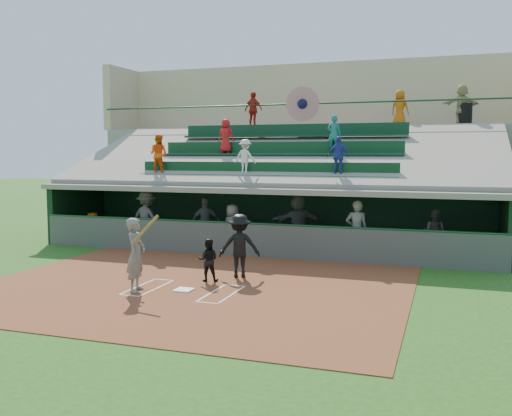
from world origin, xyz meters
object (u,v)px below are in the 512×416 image
(trash_bin, at_px, (464,114))
(white_table, at_px, (91,232))
(catcher, at_px, (208,260))
(batter_at_plate, at_px, (136,254))
(water_cooler, at_px, (92,218))
(home_plate, at_px, (184,290))

(trash_bin, bearing_deg, white_table, -152.19)
(catcher, bearing_deg, batter_at_plate, 35.83)
(catcher, height_order, water_cooler, catcher)
(water_cooler, xyz_separation_m, trash_bin, (13.55, 7.10, 4.11))
(white_table, xyz_separation_m, trash_bin, (13.60, 7.17, 4.66))
(water_cooler, relative_size, trash_bin, 0.39)
(batter_at_plate, height_order, water_cooler, batter_at_plate)
(home_plate, height_order, batter_at_plate, batter_at_plate)
(catcher, bearing_deg, water_cooler, -51.22)
(batter_at_plate, height_order, catcher, batter_at_plate)
(batter_at_plate, bearing_deg, trash_bin, 59.97)
(batter_at_plate, bearing_deg, water_cooler, 131.71)
(water_cooler, distance_m, trash_bin, 15.83)
(water_cooler, bearing_deg, batter_at_plate, -48.29)
(batter_at_plate, distance_m, catcher, 2.06)
(white_table, bearing_deg, water_cooler, 38.37)
(home_plate, xyz_separation_m, water_cooler, (-6.80, 5.98, 0.92))
(batter_at_plate, height_order, white_table, batter_at_plate)
(catcher, xyz_separation_m, water_cooler, (-6.97, 4.82, 0.36))
(home_plate, relative_size, trash_bin, 0.46)
(white_table, bearing_deg, trash_bin, 11.23)
(home_plate, xyz_separation_m, batter_at_plate, (-1.08, -0.45, 0.91))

